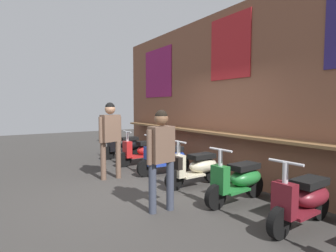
# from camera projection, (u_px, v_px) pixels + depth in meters

# --- Properties ---
(ground_plane) EXTENTS (26.12, 26.12, 0.00)m
(ground_plane) POSITION_uv_depth(u_px,v_px,m) (151.00, 194.00, 5.06)
(ground_plane) COLOR #383533
(market_stall_facade) EXTENTS (9.33, 0.61, 3.75)m
(market_stall_facade) POSITION_uv_depth(u_px,v_px,m) (230.00, 96.00, 6.01)
(market_stall_facade) COLOR brown
(market_stall_facade) RESTS_ON ground_plane
(scooter_black) EXTENTS (0.46, 1.40, 0.97)m
(scooter_black) POSITION_uv_depth(u_px,v_px,m) (126.00, 146.00, 8.60)
(scooter_black) COLOR black
(scooter_black) RESTS_ON ground_plane
(scooter_red) EXTENTS (0.46, 1.40, 0.97)m
(scooter_red) POSITION_uv_depth(u_px,v_px,m) (143.00, 151.00, 7.60)
(scooter_red) COLOR red
(scooter_red) RESTS_ON ground_plane
(scooter_blue) EXTENTS (0.48, 1.40, 0.97)m
(scooter_blue) POSITION_uv_depth(u_px,v_px,m) (167.00, 158.00, 6.56)
(scooter_blue) COLOR #233D9E
(scooter_blue) RESTS_ON ground_plane
(scooter_cream) EXTENTS (0.46, 1.40, 0.97)m
(scooter_cream) POSITION_uv_depth(u_px,v_px,m) (197.00, 167.00, 5.59)
(scooter_cream) COLOR beige
(scooter_cream) RESTS_ON ground_plane
(scooter_green) EXTENTS (0.48, 1.40, 0.97)m
(scooter_green) POSITION_uv_depth(u_px,v_px,m) (239.00, 179.00, 4.64)
(scooter_green) COLOR #237533
(scooter_green) RESTS_ON ground_plane
(scooter_maroon) EXTENTS (0.46, 1.40, 0.97)m
(scooter_maroon) POSITION_uv_depth(u_px,v_px,m) (304.00, 199.00, 3.67)
(scooter_maroon) COLOR maroon
(scooter_maroon) RESTS_ON ground_plane
(shopper_with_handbag) EXTENTS (0.33, 0.64, 1.59)m
(shopper_with_handbag) POSITION_uv_depth(u_px,v_px,m) (162.00, 151.00, 4.18)
(shopper_with_handbag) COLOR #383D4C
(shopper_with_handbag) RESTS_ON ground_plane
(shopper_browsing) EXTENTS (0.30, 0.57, 1.72)m
(shopper_browsing) POSITION_uv_depth(u_px,v_px,m) (110.00, 132.00, 6.04)
(shopper_browsing) COLOR brown
(shopper_browsing) RESTS_ON ground_plane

